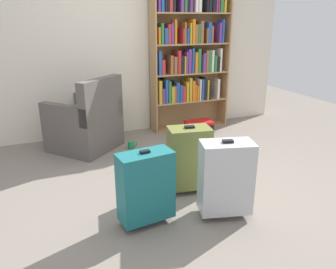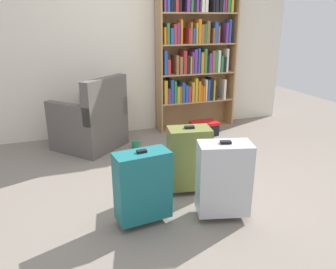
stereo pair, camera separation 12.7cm
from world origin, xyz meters
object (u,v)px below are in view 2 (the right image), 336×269
(mug, at_px, (135,144))
(suitcase_teal, at_px, (143,186))
(storage_box, at_px, (204,128))
(suitcase_silver, at_px, (223,178))
(armchair, at_px, (91,123))
(suitcase_olive, at_px, (189,158))
(bookshelf, at_px, (195,54))

(mug, bearing_deg, suitcase_teal, -101.55)
(storage_box, xyz_separation_m, suitcase_teal, (-1.36, -1.79, 0.22))
(suitcase_teal, distance_m, suitcase_silver, 0.64)
(armchair, relative_size, storage_box, 2.74)
(suitcase_teal, bearing_deg, armchair, 95.46)
(storage_box, height_order, suitcase_olive, suitcase_olive)
(suitcase_teal, xyz_separation_m, suitcase_silver, (0.63, -0.13, 0.02))
(bookshelf, distance_m, armchair, 1.73)
(bookshelf, height_order, armchair, bookshelf)
(bookshelf, bearing_deg, suitcase_silver, -107.51)
(storage_box, bearing_deg, suitcase_olive, -120.22)
(bookshelf, relative_size, suitcase_silver, 3.03)
(storage_box, distance_m, suitcase_teal, 2.26)
(suitcase_teal, relative_size, suitcase_silver, 0.94)
(mug, distance_m, suitcase_teal, 1.66)
(bookshelf, height_order, suitcase_olive, bookshelf)
(armchair, relative_size, suitcase_silver, 1.50)
(armchair, xyz_separation_m, suitcase_teal, (0.17, -1.81, 0.01))
(bookshelf, relative_size, mug, 16.69)
(armchair, distance_m, suitcase_silver, 2.10)
(mug, xyz_separation_m, suitcase_silver, (0.30, -1.73, 0.30))
(bookshelf, bearing_deg, suitcase_teal, -122.12)
(armchair, relative_size, suitcase_teal, 1.59)
(armchair, distance_m, suitcase_olive, 1.61)
(storage_box, bearing_deg, suitcase_teal, -127.38)
(mug, bearing_deg, armchair, 157.32)
(suitcase_olive, relative_size, suitcase_silver, 0.97)
(armchair, bearing_deg, suitcase_olive, -63.84)
(mug, bearing_deg, suitcase_silver, -80.09)
(suitcase_silver, bearing_deg, armchair, 112.49)
(storage_box, bearing_deg, suitcase_silver, -111.04)
(bookshelf, distance_m, suitcase_silver, 2.49)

